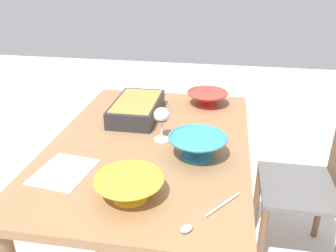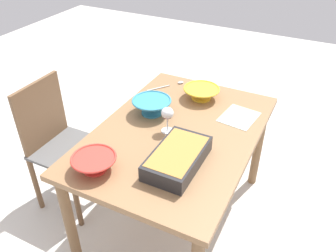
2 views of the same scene
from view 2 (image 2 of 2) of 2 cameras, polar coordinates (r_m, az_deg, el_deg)
The scene contains 10 objects.
ground_plane at distance 2.51m, azimuth 1.25°, elevation -14.60°, with size 8.00×8.00×0.00m, color beige.
dining_table at distance 2.07m, azimuth 1.46°, elevation -2.89°, with size 1.29×0.89×0.73m.
chair at distance 2.44m, azimuth -17.60°, elevation -2.34°, with size 0.41×0.39×0.91m.
wine_glass at distance 1.95m, azimuth -0.10°, elevation 1.87°, with size 0.07×0.07×0.16m.
casserole_dish at distance 1.75m, azimuth 1.58°, elevation -5.14°, with size 0.39×0.23×0.09m.
mixing_bowl at distance 2.33m, azimuth 5.51°, elevation 5.51°, with size 0.24×0.24×0.08m.
small_bowl at distance 2.15m, azimuth -2.69°, elevation 3.34°, with size 0.24×0.24×0.10m.
serving_bowl at distance 1.76m, azimuth -12.04°, elevation -5.89°, with size 0.23×0.23×0.08m.
serving_spoon at distance 2.50m, azimuth 0.70°, elevation 6.85°, with size 0.24×0.19×0.01m.
napkin at distance 2.18m, azimuth 11.60°, elevation 1.47°, with size 0.24×0.20×0.00m, color #B2CCB7.
Camera 2 is at (1.50, 0.69, 1.89)m, focal length 37.06 mm.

